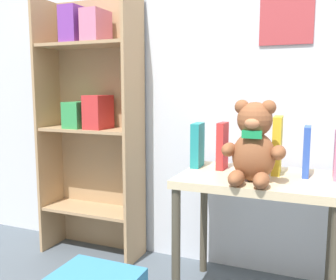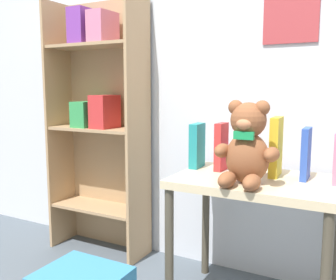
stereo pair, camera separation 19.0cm
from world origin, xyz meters
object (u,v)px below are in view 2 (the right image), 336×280
(bookshelf_side, at_px, (100,112))
(book_standing_blue, at_px, (306,154))
(display_table, at_px, (255,198))
(book_standing_yellow, at_px, (276,147))
(book_standing_teal, at_px, (197,146))
(book_standing_red, at_px, (221,147))
(teddy_bear, at_px, (247,146))
(book_standing_purple, at_px, (248,153))

(bookshelf_side, xyz_separation_m, book_standing_blue, (1.22, -0.13, -0.13))
(display_table, bearing_deg, book_standing_yellow, 51.75)
(book_standing_teal, bearing_deg, book_standing_blue, -3.26)
(display_table, xyz_separation_m, book_standing_yellow, (0.06, 0.08, 0.22))
(book_standing_red, bearing_deg, book_standing_yellow, 2.21)
(display_table, bearing_deg, book_standing_blue, 22.69)
(display_table, xyz_separation_m, book_standing_red, (-0.19, 0.08, 0.21))
(teddy_bear, bearing_deg, book_standing_blue, 44.55)
(display_table, xyz_separation_m, teddy_bear, (-0.01, -0.12, 0.25))
(display_table, xyz_separation_m, book_standing_teal, (-0.32, 0.09, 0.20))
(book_standing_purple, bearing_deg, teddy_bear, -74.11)
(book_standing_purple, distance_m, book_standing_yellow, 0.14)
(book_standing_yellow, bearing_deg, teddy_bear, -112.77)
(book_standing_teal, distance_m, book_standing_blue, 0.52)
(book_standing_red, distance_m, book_standing_blue, 0.39)
(book_standing_teal, xyz_separation_m, book_standing_blue, (0.52, -0.00, 0.00))
(display_table, height_order, book_standing_yellow, book_standing_yellow)
(bookshelf_side, height_order, teddy_bear, bookshelf_side)
(bookshelf_side, bearing_deg, book_standing_teal, -10.48)
(book_standing_purple, bearing_deg, book_standing_red, -174.06)
(book_standing_red, bearing_deg, book_standing_teal, 178.72)
(teddy_bear, xyz_separation_m, book_standing_teal, (-0.31, 0.21, -0.05))
(display_table, relative_size, book_standing_teal, 3.19)
(teddy_bear, relative_size, book_standing_red, 1.51)
(book_standing_purple, xyz_separation_m, book_standing_yellow, (0.13, -0.01, 0.04))
(teddy_bear, xyz_separation_m, book_standing_yellow, (0.08, 0.20, -0.02))
(teddy_bear, bearing_deg, book_standing_teal, 146.62)
(display_table, relative_size, book_standing_yellow, 2.64)
(book_standing_yellow, xyz_separation_m, book_standing_blue, (0.13, -0.00, -0.02))
(book_standing_teal, distance_m, book_standing_purple, 0.26)
(book_standing_purple, height_order, book_standing_blue, book_standing_blue)
(bookshelf_side, xyz_separation_m, teddy_bear, (1.02, -0.34, -0.09))
(book_standing_blue, bearing_deg, book_standing_purple, 177.36)
(teddy_bear, height_order, book_standing_red, teddy_bear)
(teddy_bear, distance_m, book_standing_teal, 0.38)
(display_table, distance_m, book_standing_yellow, 0.25)
(book_standing_teal, xyz_separation_m, book_standing_red, (0.13, -0.01, 0.00))
(book_standing_red, height_order, book_standing_blue, book_standing_red)
(bookshelf_side, height_order, display_table, bookshelf_side)
(display_table, height_order, book_standing_blue, book_standing_blue)
(book_standing_red, relative_size, book_standing_yellow, 0.86)
(teddy_bear, bearing_deg, book_standing_yellow, 69.53)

